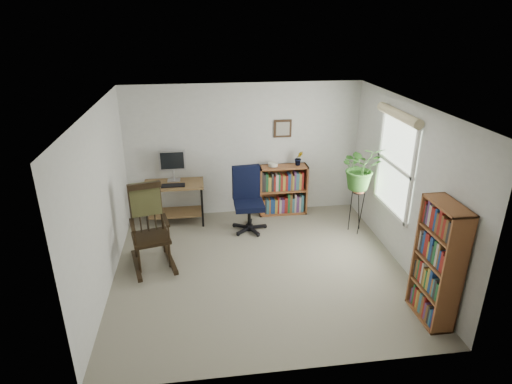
{
  "coord_description": "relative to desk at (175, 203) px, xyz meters",
  "views": [
    {
      "loc": [
        -0.79,
        -5.36,
        3.48
      ],
      "look_at": [
        0.0,
        0.4,
        1.05
      ],
      "focal_mm": 30.0,
      "sensor_mm": 36.0,
      "label": 1
    }
  ],
  "objects": [
    {
      "name": "framed_picture",
      "position": [
        1.97,
        0.27,
        1.21
      ],
      "size": [
        0.32,
        0.04,
        0.32
      ],
      "primitive_type": null,
      "color": "black",
      "rests_on": "wall_back"
    },
    {
      "name": "ceiling",
      "position": [
        1.27,
        -1.7,
        2.03
      ],
      "size": [
        4.2,
        4.0,
        0.0
      ],
      "primitive_type": "cube",
      "color": "silver",
      "rests_on": "ground"
    },
    {
      "name": "desk",
      "position": [
        0.0,
        0.0,
        0.0
      ],
      "size": [
        1.03,
        0.57,
        0.74
      ],
      "primitive_type": null,
      "color": "brown",
      "rests_on": "floor"
    },
    {
      "name": "office_chair",
      "position": [
        1.27,
        -0.49,
        0.19
      ],
      "size": [
        0.68,
        0.68,
        1.13
      ],
      "primitive_type": null,
      "rotation": [
        0.0,
        0.0,
        0.11
      ],
      "color": "black",
      "rests_on": "floor"
    },
    {
      "name": "keyboard",
      "position": [
        0.0,
        -0.12,
        0.38
      ],
      "size": [
        0.4,
        0.15,
        0.02
      ],
      "primitive_type": "cube",
      "color": "black",
      "rests_on": "desk"
    },
    {
      "name": "plant_stand",
      "position": [
        3.07,
        -0.77,
        0.06
      ],
      "size": [
        0.3,
        0.3,
        0.85
      ],
      "primitive_type": null,
      "rotation": [
        0.0,
        0.0,
        0.35
      ],
      "color": "black",
      "rests_on": "floor"
    },
    {
      "name": "low_bookshelf",
      "position": [
        1.97,
        0.12,
        0.09
      ],
      "size": [
        0.88,
        0.29,
        0.93
      ],
      "primitive_type": null,
      "color": "#945630",
      "rests_on": "floor"
    },
    {
      "name": "spider_plant",
      "position": [
        3.07,
        -0.77,
        1.15
      ],
      "size": [
        1.69,
        1.88,
        1.46
      ],
      "primitive_type": "imported",
      "color": "#326924",
      "rests_on": "plant_stand"
    },
    {
      "name": "rocking_chair",
      "position": [
        -0.29,
        -1.4,
        0.25
      ],
      "size": [
        0.88,
        1.2,
        1.25
      ],
      "primitive_type": null,
      "rotation": [
        0.0,
        0.0,
        0.23
      ],
      "color": "black",
      "rests_on": "floor"
    },
    {
      "name": "tall_bookshelf",
      "position": [
        3.19,
        -3.07,
        0.39
      ],
      "size": [
        0.29,
        0.67,
        1.53
      ],
      "primitive_type": null,
      "color": "#945630",
      "rests_on": "floor"
    },
    {
      "name": "window",
      "position": [
        3.33,
        -1.4,
        1.03
      ],
      "size": [
        0.12,
        1.2,
        1.5
      ],
      "primitive_type": null,
      "color": "white",
      "rests_on": "wall_right"
    },
    {
      "name": "monitor",
      "position": [
        0.0,
        0.14,
        0.65
      ],
      "size": [
        0.46,
        0.16,
        0.56
      ],
      "primitive_type": null,
      "color": "#AFAEB3",
      "rests_on": "desk"
    },
    {
      "name": "wall_back",
      "position": [
        1.27,
        0.3,
        0.83
      ],
      "size": [
        4.2,
        0.0,
        2.4
      ],
      "primitive_type": "cube",
      "color": "silver",
      "rests_on": "ground"
    },
    {
      "name": "wall_front",
      "position": [
        1.27,
        -3.7,
        0.83
      ],
      "size": [
        4.2,
        0.0,
        2.4
      ],
      "primitive_type": "cube",
      "color": "silver",
      "rests_on": "ground"
    },
    {
      "name": "potted_plant_small",
      "position": [
        2.25,
        0.13,
        0.61
      ],
      "size": [
        0.13,
        0.24,
        0.11
      ],
      "primitive_type": "imported",
      "color": "#326924",
      "rests_on": "low_bookshelf"
    },
    {
      "name": "wall_left",
      "position": [
        -0.83,
        -1.7,
        0.83
      ],
      "size": [
        0.0,
        4.0,
        2.4
      ],
      "primitive_type": "cube",
      "color": "silver",
      "rests_on": "ground"
    },
    {
      "name": "wall_right",
      "position": [
        3.37,
        -1.7,
        0.83
      ],
      "size": [
        0.0,
        4.0,
        2.4
      ],
      "primitive_type": "cube",
      "color": "silver",
      "rests_on": "ground"
    },
    {
      "name": "floor",
      "position": [
        1.27,
        -1.7,
        -0.37
      ],
      "size": [
        4.2,
        4.0,
        0.0
      ],
      "primitive_type": "cube",
      "color": "gray",
      "rests_on": "ground"
    }
  ]
}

